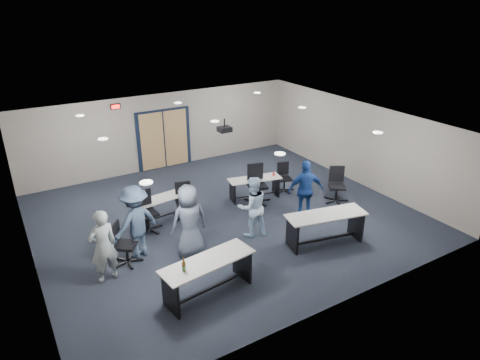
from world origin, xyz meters
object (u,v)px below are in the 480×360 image
table_back_left (165,204)px  chair_loose_left (126,244)px  chair_back_d (285,178)px  person_plaid (189,221)px  table_back_right (255,184)px  person_back (135,222)px  chair_loose_right (337,185)px  chair_back_c (258,184)px  table_front_right (325,223)px  chair_back_a (147,212)px  table_front_left (208,271)px  person_lightblue (252,207)px  person_gray (103,246)px  person_navy (306,190)px  chair_back_b (184,201)px

table_back_left → chair_loose_left: 2.28m
chair_loose_left → chair_back_d: bearing=-39.0°
person_plaid → chair_loose_left: bearing=-15.8°
table_back_right → person_back: size_ratio=0.93×
chair_loose_right → chair_back_d: bearing=155.3°
chair_back_c → chair_loose_right: chair_back_c is taller
person_back → chair_loose_right: bearing=159.8°
table_front_right → chair_back_a: chair_back_a is taller
table_front_left → chair_loose_left: 2.29m
table_front_right → chair_back_c: bearing=105.8°
chair_loose_right → person_lightblue: size_ratio=0.66×
chair_back_c → chair_loose_right: size_ratio=1.09×
chair_back_a → person_gray: 2.23m
person_gray → person_navy: 5.57m
table_front_left → person_plaid: size_ratio=1.14×
table_front_left → person_gray: (-1.70, 1.59, 0.29)m
chair_back_d → person_plaid: (-4.14, -1.81, 0.45)m
table_back_right → person_gray: 5.40m
chair_back_b → chair_back_c: bearing=10.7°
person_lightblue → person_navy: (1.77, 0.05, 0.04)m
chair_back_b → chair_loose_right: bearing=-1.5°
chair_back_a → person_lightblue: size_ratio=0.68×
table_front_right → person_plaid: (-3.13, 1.26, 0.35)m
table_front_right → person_back: (-4.23, 1.87, 0.35)m
chair_loose_right → person_plaid: bearing=-142.4°
chair_back_b → person_lightblue: person_lightblue is taller
chair_loose_left → person_gray: person_gray is taller
person_plaid → table_back_left: bearing=-93.1°
chair_back_b → person_navy: bearing=-14.2°
chair_back_d → chair_back_a: bearing=-160.7°
person_plaid → person_navy: size_ratio=1.07×
table_front_left → chair_loose_right: table_front_left is taller
table_back_right → chair_back_a: size_ratio=1.53×
table_back_left → person_plaid: size_ratio=0.92×
chair_back_a → person_back: 1.24m
chair_back_a → person_navy: person_navy is taller
chair_back_d → chair_loose_left: 5.73m
table_front_right → table_back_left: size_ratio=1.27×
table_front_right → chair_loose_left: (-4.55, 1.71, -0.04)m
table_front_right → chair_back_c: (-0.18, 2.82, 0.03)m
table_front_left → chair_back_b: size_ratio=2.04×
table_back_right → person_lightblue: size_ratio=1.04×
table_back_right → person_gray: person_gray is taller
table_back_left → chair_loose_left: size_ratio=1.61×
person_lightblue → person_back: person_back is taller
chair_back_b → person_lightblue: size_ratio=0.63×
person_gray → person_plaid: 2.01m
table_back_right → table_front_left: bearing=-123.0°
person_back → table_front_left: bearing=92.0°
table_front_left → table_back_right: 4.80m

